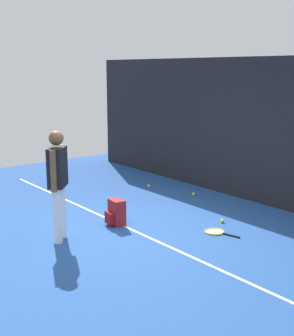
% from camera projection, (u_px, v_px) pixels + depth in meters
% --- Properties ---
extents(ground_plane, '(12.00, 12.00, 0.00)m').
position_uv_depth(ground_plane, '(128.00, 231.00, 7.43)').
color(ground_plane, '#234C93').
extents(back_fence, '(10.00, 0.10, 2.82)m').
position_uv_depth(back_fence, '(250.00, 130.00, 8.95)').
color(back_fence, black).
rests_on(back_fence, ground).
extents(court_line, '(9.00, 0.05, 0.00)m').
position_uv_depth(court_line, '(132.00, 230.00, 7.48)').
color(court_line, white).
rests_on(court_line, ground).
extents(tennis_player, '(0.44, 0.43, 1.70)m').
position_uv_depth(tennis_player, '(58.00, 179.00, 6.85)').
color(tennis_player, white).
rests_on(tennis_player, ground).
extents(tennis_racket, '(0.64, 0.39, 0.03)m').
position_uv_depth(tennis_racket, '(216.00, 232.00, 7.36)').
color(tennis_racket, black).
rests_on(tennis_racket, ground).
extents(backpack, '(0.32, 0.31, 0.44)m').
position_uv_depth(backpack, '(116.00, 213.00, 7.69)').
color(backpack, maroon).
rests_on(backpack, ground).
extents(tennis_ball_near_player, '(0.07, 0.07, 0.07)m').
position_uv_depth(tennis_ball_near_player, '(62.00, 224.00, 7.67)').
color(tennis_ball_near_player, '#CCE033').
rests_on(tennis_ball_near_player, ground).
extents(tennis_ball_by_fence, '(0.07, 0.07, 0.07)m').
position_uv_depth(tennis_ball_by_fence, '(149.00, 186.00, 10.16)').
color(tennis_ball_by_fence, '#CCE033').
rests_on(tennis_ball_by_fence, ground).
extents(tennis_ball_mid_court, '(0.07, 0.07, 0.07)m').
position_uv_depth(tennis_ball_mid_court, '(222.00, 221.00, 7.82)').
color(tennis_ball_mid_court, '#CCE033').
rests_on(tennis_ball_mid_court, ground).
extents(tennis_ball_far_left, '(0.07, 0.07, 0.07)m').
position_uv_depth(tennis_ball_far_left, '(194.00, 194.00, 9.50)').
color(tennis_ball_far_left, '#CCE033').
rests_on(tennis_ball_far_left, ground).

